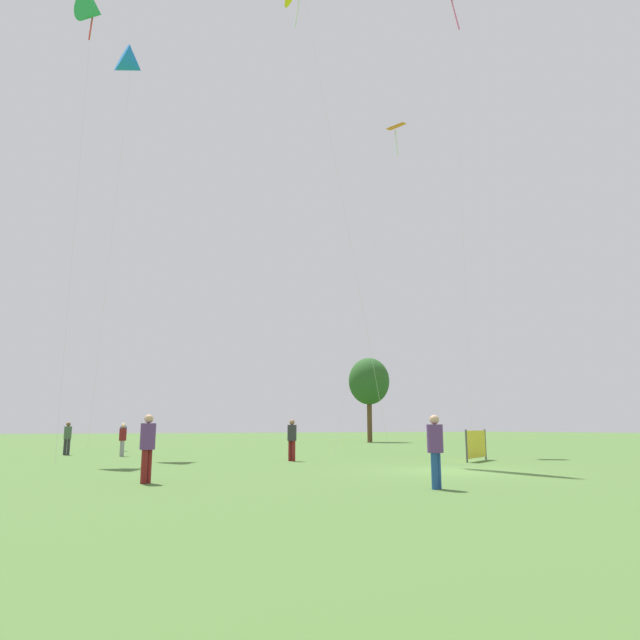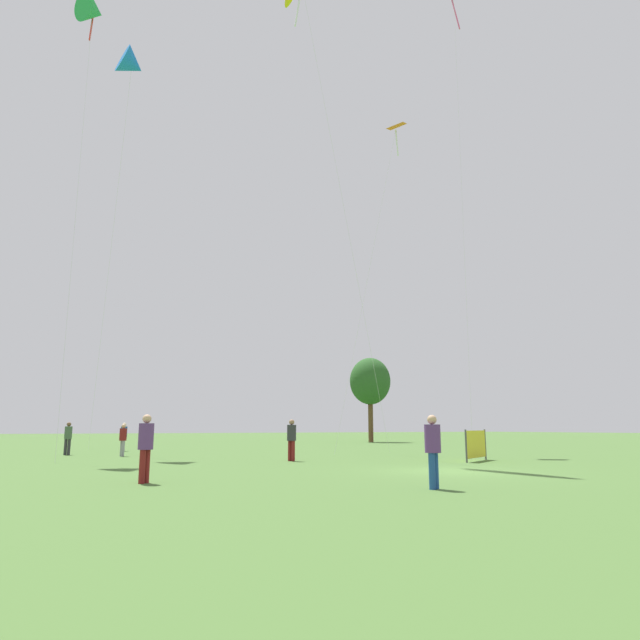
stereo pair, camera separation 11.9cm
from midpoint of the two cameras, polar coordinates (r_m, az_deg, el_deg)
name	(u,v)px [view 2 (the right image)]	position (r m, az deg, el deg)	size (l,w,h in m)	color
ground	(452,471)	(21.24, 13.06, -14.38)	(280.00, 280.00, 0.00)	#476B30
person_standing_0	(124,435)	(39.82, -18.77, -10.71)	(0.40, 0.40, 1.80)	gray
person_standing_1	(146,443)	(16.91, -16.68, -11.61)	(0.41, 0.41, 1.86)	maroon
person_standing_2	(433,446)	(15.00, 11.34, -12.12)	(0.40, 0.40, 1.81)	#1E478C
person_standing_3	(68,436)	(35.52, -23.59, -10.47)	(0.40, 0.40, 1.79)	#2D2D33
person_standing_4	(123,438)	(32.81, -18.83, -10.97)	(0.37, 0.37, 1.67)	gray
person_standing_5	(292,437)	(26.78, -2.70, -11.49)	(0.41, 0.41, 1.86)	maroon
kite_flying_0	(93,11)	(43.11, -21.51, 26.58)	(2.24, 8.39, 28.09)	silver
kite_flying_2	(396,131)	(41.27, 7.59, 18.04)	(5.89, 1.01, 22.01)	silver
kite_flying_4	(132,65)	(44.65, -18.05, 22.92)	(2.29, 8.98, 26.97)	silver
park_tree_0	(370,382)	(61.63, 5.04, -6.10)	(4.30, 4.30, 8.81)	brown
event_banner	(476,444)	(27.69, 15.31, -11.78)	(2.54, 1.48, 1.41)	#4C4C4C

